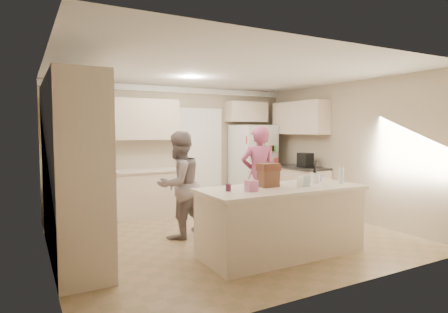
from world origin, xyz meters
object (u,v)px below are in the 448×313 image
dollhouse_body (268,179)px  teen_girl (259,175)px  island_base (281,222)px  teen_boy (179,185)px  refrigerator (253,165)px  tissue_box (251,186)px  utensil_crock (316,178)px  coffee_maker (305,160)px

dollhouse_body → teen_girl: teen_girl is taller
island_base → teen_boy: (-0.92, 1.41, 0.40)m
refrigerator → teen_girl: refrigerator is taller
refrigerator → island_base: (-1.53, -3.06, -0.46)m
island_base → tissue_box: bearing=-169.7°
dollhouse_body → refrigerator: bearing=60.4°
tissue_box → teen_girl: 2.03m
tissue_box → island_base: bearing=10.3°
tissue_box → dollhouse_body: (0.40, 0.20, 0.04)m
island_base → dollhouse_body: (-0.15, 0.10, 0.60)m
teen_boy → teen_girl: 1.58m
teen_girl → utensil_crock: bearing=109.9°
tissue_box → refrigerator: bearing=56.6°
utensil_crock → dollhouse_body: bearing=176.4°
utensil_crock → island_base: bearing=-175.6°
coffee_maker → teen_boy: (-2.97, -0.49, -0.23)m
tissue_box → teen_boy: (-0.37, 1.51, -0.16)m
island_base → dollhouse_body: bearing=146.3°
utensil_crock → teen_boy: bearing=139.1°
island_base → tissue_box: tissue_box is taller
teen_girl → coffee_maker: bearing=-145.1°
island_base → utensil_crock: (0.65, 0.05, 0.56)m
utensil_crock → teen_boy: 2.09m
utensil_crock → teen_girl: teen_girl is taller
island_base → teen_girl: size_ratio=1.25×
tissue_box → teen_girl: size_ratio=0.08×
utensil_crock → tissue_box: (-1.20, -0.15, -0.00)m
coffee_maker → utensil_crock: bearing=-127.1°
island_base → coffee_maker: bearing=42.8°
utensil_crock → tissue_box: bearing=-172.9°
teen_boy → teen_girl: size_ratio=0.95×
island_base → tissue_box: (-0.55, -0.10, 0.56)m
dollhouse_body → teen_boy: teen_boy is taller
teen_boy → teen_girl: (1.58, 0.12, 0.04)m
teen_boy → island_base: bearing=101.2°
dollhouse_body → tissue_box: bearing=-153.4°
refrigerator → island_base: bearing=-126.0°
refrigerator → dollhouse_body: refrigerator is taller
island_base → teen_boy: bearing=123.1°
utensil_crock → dollhouse_body: (-0.80, 0.05, 0.04)m
refrigerator → teen_girl: (-0.88, -1.53, -0.02)m
teen_boy → tissue_box: bearing=81.9°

